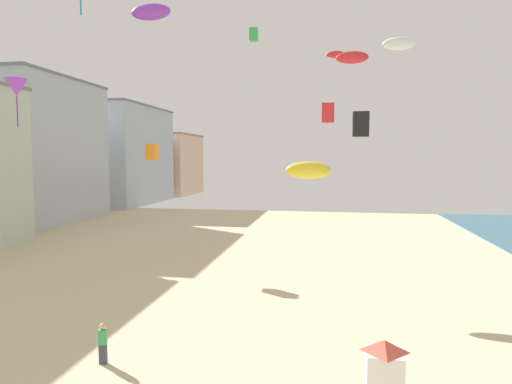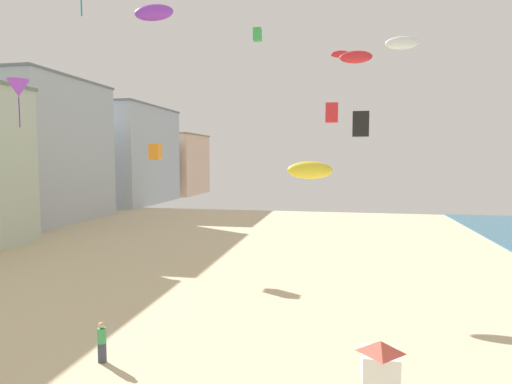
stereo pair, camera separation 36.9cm
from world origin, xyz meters
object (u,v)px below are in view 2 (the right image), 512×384
Objects in this scene: lifeguard_stand at (380,364)px; kite_flyer at (102,340)px; kite_orange_box at (155,152)px; kite_white_parafoil at (402,43)px; kite_green_box_2 at (257,34)px; kite_purple_delta at (18,88)px; kite_red_parafoil_2 at (340,54)px; kite_black_box at (361,124)px; kite_purple_parafoil at (154,13)px; kite_red_box at (332,113)px; kite_red_parafoil_3 at (356,57)px; kite_yellow_parafoil at (310,170)px.

kite_flyer is at bearing -173.86° from lifeguard_stand.
kite_white_parafoil is at bearing -5.83° from kite_orange_box.
kite_flyer is 1.51× the size of kite_green_box_2.
kite_orange_box is 0.57× the size of kite_purple_delta.
kite_purple_delta is (-0.43, -13.79, 2.72)m from kite_orange_box.
kite_black_box is at bearing -87.55° from kite_red_parafoil_2.
kite_green_box_2 reaches higher than kite_purple_parafoil.
kite_black_box is 11.87m from kite_white_parafoil.
kite_purple_parafoil is 16.44m from kite_red_box.
kite_black_box is at bearing -66.22° from kite_green_box_2.
lifeguard_stand is at bearing -85.14° from kite_red_box.
kite_green_box_2 is 14.09m from kite_orange_box.
kite_black_box is at bearing -90.78° from kite_red_parafoil_3.
kite_red_parafoil_3 reaches higher than kite_purple_delta.
kite_flyer is 13.99m from kite_black_box.
kite_purple_parafoil reaches higher than kite_purple_delta.
kite_red_parafoil_3 is at bearing -81.49° from kite_red_parafoil_2.
kite_purple_parafoil is at bearing -126.97° from kite_red_parafoil_2.
kite_flyer is 10.68m from lifeguard_stand.
kite_purple_delta is at bearing -179.07° from lifeguard_stand.
kite_red_parafoil_3 is at bearing 29.63° from kite_purple_parafoil.
kite_flyer is 21.74m from kite_purple_parafoil.
kite_orange_box is at bearing 141.78° from kite_black_box.
kite_red_box is at bearing 56.25° from kite_purple_delta.
kite_purple_delta is (-12.70, -8.29, 3.91)m from kite_yellow_parafoil.
kite_white_parafoil is at bearing -75.23° from kite_red_parafoil_2.
kite_white_parafoil is 10.26m from kite_red_box.
kite_red_parafoil_2 is at bearing 85.27° from kite_yellow_parafoil.
kite_black_box reaches higher than kite_orange_box.
kite_red_parafoil_2 is (1.55, 18.78, 11.00)m from kite_yellow_parafoil.
kite_red_parafoil_2 is (-1.07, 25.01, 8.79)m from kite_black_box.
kite_green_box_2 is (-11.09, 8.67, 3.47)m from kite_white_parafoil.
kite_black_box is 0.42× the size of kite_red_parafoil_3.
kite_white_parafoil is at bearing 33.60° from kite_yellow_parafoil.
kite_yellow_parafoil is (7.39, 10.74, 6.46)m from kite_flyer.
kite_green_box_2 is at bearing 45.59° from kite_orange_box.
kite_purple_parafoil is 1.05× the size of kite_yellow_parafoil.
kite_orange_box is at bearing -134.41° from kite_green_box_2.
kite_red_box is (-4.56, 8.50, -3.48)m from kite_white_parafoil.
lifeguard_stand is at bearing -137.92° from kite_flyer.
lifeguard_stand is at bearing -98.57° from kite_white_parafoil.
kite_orange_box is at bearing 88.20° from kite_purple_delta.
kite_purple_parafoil is at bearing 149.02° from lifeguard_stand.
kite_black_box is 1.00× the size of kite_green_box_2.
kite_red_parafoil_2 is at bearing 98.51° from kite_red_parafoil_3.
kite_black_box is at bearing -84.88° from kite_red_box.
kite_flyer is 27.77m from kite_red_parafoil_3.
kite_red_parafoil_2 is (-3.98, 15.10, 2.94)m from kite_white_parafoil.
kite_red_parafoil_3 is at bearing 112.61° from kite_white_parafoil.
kite_black_box is 0.50× the size of kite_purple_delta.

